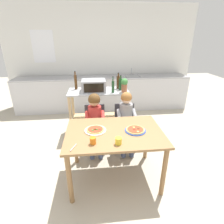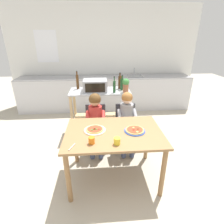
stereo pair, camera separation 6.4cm
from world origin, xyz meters
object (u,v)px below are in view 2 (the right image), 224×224
(bottle_squat_spirits, at_px, (122,84))
(bottle_slim_sauce, at_px, (114,86))
(dining_chair_left, at_px, (96,124))
(drinking_cup_yellow, at_px, (117,141))
(dining_table, at_px, (114,138))
(drinking_cup_orange, at_px, (92,140))
(bottle_clear_vinegar, at_px, (77,81))
(toaster_oven, at_px, (95,85))
(serving_spoon, at_px, (72,147))
(child_in_grey_shirt, at_px, (127,116))
(potted_herb_plant, at_px, (126,85))
(bottle_dark_olive_oil, at_px, (120,82))
(pizza_plate_cream, at_px, (95,130))
(child_in_red_shirt, at_px, (95,117))
(kitchen_island_cart, at_px, (100,105))
(dining_chair_right, at_px, (126,124))
(pizza_plate_blue_rimmed, at_px, (135,130))

(bottle_squat_spirits, relative_size, bottle_slim_sauce, 0.95)
(dining_chair_left, height_order, drinking_cup_yellow, drinking_cup_yellow)
(dining_table, xyz_separation_m, dining_chair_left, (-0.25, 0.75, -0.17))
(drinking_cup_orange, bearing_deg, bottle_clear_vinegar, 100.22)
(toaster_oven, xyz_separation_m, serving_spoon, (-0.26, -1.66, -0.27))
(bottle_clear_vinegar, bearing_deg, child_in_grey_shirt, -45.61)
(dining_table, distance_m, dining_chair_left, 0.81)
(toaster_oven, distance_m, serving_spoon, 1.70)
(bottle_clear_vinegar, height_order, potted_herb_plant, bottle_clear_vinegar)
(bottle_squat_spirits, xyz_separation_m, drinking_cup_yellow, (-0.27, -1.68, -0.24))
(bottle_dark_olive_oil, bearing_deg, pizza_plate_cream, -109.17)
(bottle_slim_sauce, bearing_deg, drinking_cup_yellow, -93.85)
(child_in_red_shirt, bearing_deg, dining_chair_left, 90.00)
(pizza_plate_cream, bearing_deg, dining_table, -10.24)
(kitchen_island_cart, distance_m, dining_table, 1.38)
(bottle_dark_olive_oil, xyz_separation_m, child_in_red_shirt, (-0.50, -0.85, -0.37))
(dining_chair_right, bearing_deg, toaster_oven, 130.97)
(drinking_cup_yellow, xyz_separation_m, serving_spoon, (-0.51, -0.02, -0.04))
(bottle_squat_spirits, bearing_deg, bottle_slim_sauce, -134.25)
(kitchen_island_cart, height_order, pizza_plate_cream, kitchen_island_cart)
(toaster_oven, distance_m, bottle_dark_olive_oil, 0.52)
(toaster_oven, bearing_deg, kitchen_island_cart, 15.04)
(bottle_slim_sauce, bearing_deg, pizza_plate_cream, -107.25)
(potted_herb_plant, relative_size, pizza_plate_cream, 0.92)
(dining_chair_left, xyz_separation_m, drinking_cup_yellow, (0.26, -1.05, 0.32))
(bottle_clear_vinegar, relative_size, pizza_plate_blue_rimmed, 1.31)
(kitchen_island_cart, bearing_deg, bottle_slim_sauce, -30.01)
(bottle_squat_spirits, relative_size, dining_chair_left, 0.36)
(dining_chair_left, relative_size, drinking_cup_orange, 9.80)
(dining_chair_right, height_order, drinking_cup_yellow, drinking_cup_yellow)
(bottle_squat_spirits, relative_size, drinking_cup_orange, 3.55)
(bottle_clear_vinegar, bearing_deg, bottle_squat_spirits, -8.49)
(bottle_clear_vinegar, xyz_separation_m, dining_chair_left, (0.35, -0.77, -0.59))
(bottle_dark_olive_oil, height_order, bottle_squat_spirits, bottle_dark_olive_oil)
(potted_herb_plant, height_order, drinking_cup_yellow, potted_herb_plant)
(child_in_red_shirt, bearing_deg, bottle_squat_spirits, 54.63)
(pizza_plate_cream, bearing_deg, pizza_plate_blue_rimmed, -6.32)
(drinking_cup_yellow, bearing_deg, child_in_red_shirt, 105.66)
(dining_chair_right, bearing_deg, serving_spoon, -126.20)
(bottle_dark_olive_oil, relative_size, bottle_clear_vinegar, 0.88)
(pizza_plate_blue_rimmed, xyz_separation_m, serving_spoon, (-0.78, -0.31, -0.01))
(potted_herb_plant, height_order, drinking_cup_orange, potted_herb_plant)
(child_in_grey_shirt, relative_size, pizza_plate_cream, 3.69)
(bottle_dark_olive_oil, bearing_deg, child_in_red_shirt, -120.52)
(bottle_slim_sauce, relative_size, dining_chair_right, 0.38)
(potted_herb_plant, xyz_separation_m, dining_chair_left, (-0.58, -0.47, -0.58))
(bottle_slim_sauce, height_order, potted_herb_plant, bottle_slim_sauce)
(child_in_red_shirt, bearing_deg, drinking_cup_orange, -92.11)
(dining_table, height_order, child_in_red_shirt, child_in_red_shirt)
(toaster_oven, relative_size, dining_table, 0.36)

